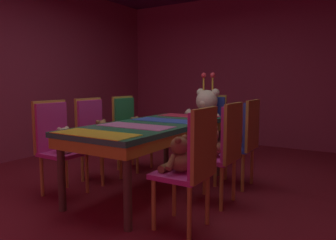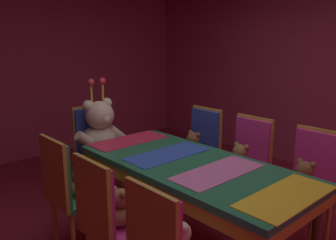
{
  "view_description": "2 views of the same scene",
  "coord_description": "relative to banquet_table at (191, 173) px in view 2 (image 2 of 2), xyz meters",
  "views": [
    {
      "loc": [
        1.94,
        -2.83,
        1.18
      ],
      "look_at": [
        0.2,
        0.0,
        0.79
      ],
      "focal_mm": 34.56,
      "sensor_mm": 36.0,
      "label": 1
    },
    {
      "loc": [
        -1.96,
        -1.88,
        1.73
      ],
      "look_at": [
        0.06,
        0.35,
        1.03
      ],
      "focal_mm": 37.71,
      "sensor_mm": 36.0,
      "label": 2
    }
  ],
  "objects": [
    {
      "name": "teddy_right_0",
      "position": [
        0.69,
        -0.62,
        -0.07
      ],
      "size": [
        0.24,
        0.31,
        0.3
      ],
      "rotation": [
        0.0,
        0.0,
        3.14
      ],
      "color": "brown",
      "rests_on": "chair_right_0"
    },
    {
      "name": "teddy_left_2",
      "position": [
        -0.68,
        0.6,
        -0.08
      ],
      "size": [
        0.21,
        0.27,
        0.26
      ],
      "color": "#9E7247",
      "rests_on": "chair_left_2"
    },
    {
      "name": "chair_left_2",
      "position": [
        -0.82,
        0.6,
        -0.06
      ],
      "size": [
        0.42,
        0.41,
        0.98
      ],
      "color": "#268C4C",
      "rests_on": "ground_plane"
    },
    {
      "name": "throne_chair",
      "position": [
        0.0,
        1.54,
        -0.06
      ],
      "size": [
        0.41,
        0.42,
        0.98
      ],
      "rotation": [
        0.0,
        0.0,
        -1.57
      ],
      "color": "#2D47B2",
      "rests_on": "ground_plane"
    },
    {
      "name": "teddy_right_1",
      "position": [
        0.68,
        0.02,
        -0.07
      ],
      "size": [
        0.24,
        0.31,
        0.3
      ],
      "rotation": [
        0.0,
        0.0,
        3.14
      ],
      "color": "olive",
      "rests_on": "chair_right_1"
    },
    {
      "name": "chair_right_0",
      "position": [
        0.83,
        -0.62,
        -0.06
      ],
      "size": [
        0.42,
        0.41,
        0.98
      ],
      "rotation": [
        0.0,
        0.0,
        3.14
      ],
      "color": "#CC338C",
      "rests_on": "ground_plane"
    },
    {
      "name": "chair_right_1",
      "position": [
        0.83,
        0.02,
        -0.06
      ],
      "size": [
        0.42,
        0.41,
        0.98
      ],
      "rotation": [
        0.0,
        0.0,
        3.14
      ],
      "color": "#CC338C",
      "rests_on": "ground_plane"
    },
    {
      "name": "chair_left_1",
      "position": [
        -0.85,
        -0.02,
        -0.06
      ],
      "size": [
        0.42,
        0.41,
        0.98
      ],
      "color": "#CC338C",
      "rests_on": "ground_plane"
    },
    {
      "name": "teddy_left_1",
      "position": [
        -0.7,
        -0.02,
        -0.08
      ],
      "size": [
        0.23,
        0.29,
        0.28
      ],
      "color": "olive",
      "rests_on": "chair_left_1"
    },
    {
      "name": "king_teddy_bear",
      "position": [
        0.0,
        1.38,
        0.08
      ],
      "size": [
        0.66,
        0.51,
        0.85
      ],
      "rotation": [
        0.0,
        0.0,
        -1.57
      ],
      "color": "beige",
      "rests_on": "throne_chair"
    },
    {
      "name": "wall_back",
      "position": [
        0.0,
        3.2,
        0.75
      ],
      "size": [
        5.2,
        0.12,
        2.8
      ],
      "primitive_type": "cube",
      "color": "#99334C",
      "rests_on": "ground_plane"
    },
    {
      "name": "banquet_table",
      "position": [
        0.0,
        0.0,
        0.0
      ],
      "size": [
        0.9,
        2.02,
        0.75
      ],
      "color": "#26724C",
      "rests_on": "ground_plane"
    },
    {
      "name": "chair_right_2",
      "position": [
        0.82,
        0.63,
        -0.06
      ],
      "size": [
        0.42,
        0.41,
        0.98
      ],
      "rotation": [
        0.0,
        0.0,
        3.14
      ],
      "color": "#2D47B2",
      "rests_on": "ground_plane"
    },
    {
      "name": "teddy_right_2",
      "position": [
        0.68,
        0.63,
        -0.07
      ],
      "size": [
        0.24,
        0.31,
        0.29
      ],
      "rotation": [
        0.0,
        0.0,
        3.14
      ],
      "color": "brown",
      "rests_on": "chair_right_2"
    }
  ]
}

